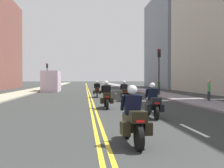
# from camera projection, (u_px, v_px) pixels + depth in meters

# --- Properties ---
(ground_plane) EXTENTS (264.00, 264.00, 0.00)m
(ground_plane) POSITION_uv_depth(u_px,v_px,m) (87.00, 89.00, 48.97)
(ground_plane) COLOR #2E312F
(sidewalk_left) EXTENTS (2.98, 144.00, 0.12)m
(sidewalk_left) POSITION_uv_depth(u_px,v_px,m) (42.00, 88.00, 48.19)
(sidewalk_left) COLOR #9C9B82
(sidewalk_left) RESTS_ON ground
(sidewalk_right) EXTENTS (2.98, 144.00, 0.12)m
(sidewalk_right) POSITION_uv_depth(u_px,v_px,m) (132.00, 88.00, 49.75)
(sidewalk_right) COLOR gray
(sidewalk_right) RESTS_ON ground
(centreline_yellow_inner) EXTENTS (0.12, 132.00, 0.01)m
(centreline_yellow_inner) POSITION_uv_depth(u_px,v_px,m) (87.00, 89.00, 48.96)
(centreline_yellow_inner) COLOR yellow
(centreline_yellow_inner) RESTS_ON ground
(centreline_yellow_outer) EXTENTS (0.12, 132.00, 0.01)m
(centreline_yellow_outer) POSITION_uv_depth(u_px,v_px,m) (88.00, 89.00, 48.98)
(centreline_yellow_outer) COLOR yellow
(centreline_yellow_outer) RESTS_ON ground
(lane_dashes_white) EXTENTS (0.14, 56.40, 0.01)m
(lane_dashes_white) POSITION_uv_depth(u_px,v_px,m) (118.00, 95.00, 30.39)
(lane_dashes_white) COLOR silver
(lane_dashes_white) RESTS_ON ground
(building_right_1) EXTENTS (6.36, 18.26, 20.07)m
(building_right_1) POSITION_uv_depth(u_px,v_px,m) (218.00, 14.00, 35.31)
(building_right_1) COLOR #AFB5A4
(building_right_1) RESTS_ON ground
(building_right_2) EXTENTS (7.73, 18.28, 18.10)m
(building_right_2) POSITION_uv_depth(u_px,v_px,m) (173.00, 42.00, 55.31)
(building_right_2) COLOR gray
(building_right_2) RESTS_ON ground
(motorcycle_0) EXTENTS (0.78, 2.13, 1.59)m
(motorcycle_0) POSITION_uv_depth(u_px,v_px,m) (133.00, 121.00, 7.33)
(motorcycle_0) COLOR black
(motorcycle_0) RESTS_ON ground
(motorcycle_1) EXTENTS (0.77, 2.20, 1.58)m
(motorcycle_1) POSITION_uv_depth(u_px,v_px,m) (153.00, 103.00, 12.40)
(motorcycle_1) COLOR black
(motorcycle_1) RESTS_ON ground
(motorcycle_2) EXTENTS (0.76, 2.20, 1.64)m
(motorcycle_2) POSITION_uv_depth(u_px,v_px,m) (106.00, 97.00, 16.35)
(motorcycle_2) COLOR black
(motorcycle_2) RESTS_ON ground
(motorcycle_3) EXTENTS (0.76, 2.15, 1.61)m
(motorcycle_3) POSITION_uv_depth(u_px,v_px,m) (124.00, 93.00, 21.60)
(motorcycle_3) COLOR black
(motorcycle_3) RESTS_ON ground
(motorcycle_4) EXTENTS (0.78, 2.27, 1.58)m
(motorcycle_4) POSITION_uv_depth(u_px,v_px,m) (97.00, 90.00, 26.16)
(motorcycle_4) COLOR black
(motorcycle_4) RESTS_ON ground
(traffic_light_near) EXTENTS (0.28, 0.38, 4.69)m
(traffic_light_near) POSITION_uv_depth(u_px,v_px,m) (159.00, 64.00, 27.31)
(traffic_light_near) COLOR black
(traffic_light_near) RESTS_ON ground
(traffic_light_far) EXTENTS (0.28, 0.38, 4.39)m
(traffic_light_far) POSITION_uv_depth(u_px,v_px,m) (47.00, 71.00, 47.05)
(traffic_light_far) COLOR black
(traffic_light_far) RESTS_ON ground
(pedestrian_0) EXTENTS (0.31, 0.40, 1.63)m
(pedestrian_0) POSITION_uv_depth(u_px,v_px,m) (159.00, 87.00, 31.15)
(pedestrian_0) COLOR #202735
(pedestrian_0) RESTS_ON ground
(pedestrian_1) EXTENTS (0.35, 0.50, 1.66)m
(pedestrian_1) POSITION_uv_depth(u_px,v_px,m) (209.00, 91.00, 20.90)
(pedestrian_1) COLOR #232C31
(pedestrian_1) RESTS_ON ground
(parked_truck) EXTENTS (2.20, 6.50, 2.80)m
(parked_truck) POSITION_uv_depth(u_px,v_px,m) (52.00, 82.00, 38.51)
(parked_truck) COLOR #B3C8C3
(parked_truck) RESTS_ON ground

